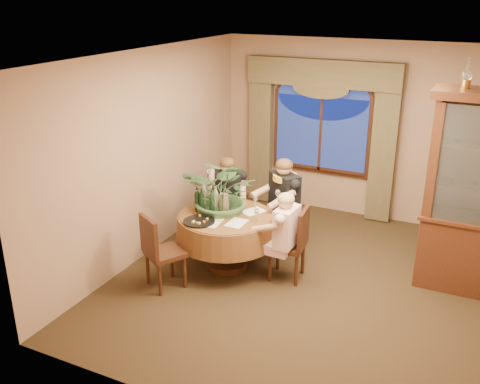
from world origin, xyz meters
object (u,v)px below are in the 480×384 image
at_px(dining_table, 226,241).
at_px(wine_bottle_3, 212,203).
at_px(chair_front_left, 165,251).
at_px(wine_bottle_0, 213,196).
at_px(wine_bottle_2, 204,195).
at_px(wine_bottle_5, 202,200).
at_px(person_pink, 286,239).
at_px(stoneware_vase, 224,203).
at_px(chair_back, 231,206).
at_px(wine_bottle_4, 216,198).
at_px(chair_right, 287,244).
at_px(wine_bottle_1, 197,200).
at_px(oil_lamp_left, 467,73).
at_px(chair_back_right, 274,218).
at_px(centerpiece_plant, 224,164).
at_px(olive_bowl, 225,214).
at_px(person_back, 228,199).
at_px(person_scarf, 284,206).

distance_m(dining_table, wine_bottle_3, 0.57).
distance_m(chair_front_left, wine_bottle_0, 1.03).
bearing_deg(wine_bottle_2, wine_bottle_5, -67.48).
xyz_separation_m(person_pink, stoneware_vase, (-0.93, 0.14, 0.27)).
xyz_separation_m(chair_back, wine_bottle_4, (0.18, -0.80, 0.44)).
height_order(person_pink, wine_bottle_3, person_pink).
height_order(stoneware_vase, wine_bottle_2, wine_bottle_2).
relative_size(chair_right, wine_bottle_3, 2.91).
relative_size(wine_bottle_1, wine_bottle_2, 1.00).
bearing_deg(oil_lamp_left, wine_bottle_2, -167.45).
xyz_separation_m(chair_back_right, centerpiece_plant, (-0.46, -0.63, 0.91)).
bearing_deg(stoneware_vase, wine_bottle_2, 172.66).
bearing_deg(wine_bottle_0, olive_bowl, -34.35).
xyz_separation_m(chair_back, person_pink, (1.23, -0.93, 0.12)).
distance_m(centerpiece_plant, wine_bottle_2, 0.57).
height_order(person_pink, wine_bottle_5, person_pink).
height_order(chair_back, stoneware_vase, stoneware_vase).
distance_m(chair_front_left, wine_bottle_1, 0.84).
distance_m(dining_table, oil_lamp_left, 3.53).
height_order(chair_back, wine_bottle_3, wine_bottle_3).
bearing_deg(wine_bottle_3, olive_bowl, 6.48).
distance_m(oil_lamp_left, stoneware_vase, 3.27).
distance_m(chair_back, centerpiece_plant, 1.22).
bearing_deg(wine_bottle_1, chair_right, 6.04).
height_order(olive_bowl, wine_bottle_2, wine_bottle_2).
bearing_deg(olive_bowl, wine_bottle_4, 147.53).
xyz_separation_m(wine_bottle_0, wine_bottle_3, (0.09, -0.21, 0.00)).
relative_size(chair_right, chair_front_left, 1.00).
xyz_separation_m(person_back, wine_bottle_4, (0.16, -0.66, 0.28)).
height_order(chair_right, wine_bottle_4, wine_bottle_4).
bearing_deg(chair_front_left, stoneware_vase, 96.87).
bearing_deg(dining_table, wine_bottle_1, -172.13).
bearing_deg(person_scarf, chair_front_left, 92.05).
relative_size(person_scarf, olive_bowl, 8.08).
distance_m(centerpiece_plant, wine_bottle_0, 0.51).
xyz_separation_m(chair_front_left, person_pink, (1.31, 0.72, 0.12)).
bearing_deg(wine_bottle_4, chair_front_left, -106.74).
height_order(wine_bottle_3, wine_bottle_5, same).
bearing_deg(wine_bottle_3, person_back, 103.08).
xyz_separation_m(dining_table, centerpiece_plant, (-0.09, 0.12, 1.02)).
xyz_separation_m(stoneware_vase, wine_bottle_5, (-0.25, -0.15, 0.04)).
bearing_deg(person_pink, wine_bottle_5, 93.51).
bearing_deg(wine_bottle_0, person_back, 99.27).
bearing_deg(wine_bottle_5, wine_bottle_1, 179.46).
relative_size(person_pink, centerpiece_plant, 1.07).
xyz_separation_m(chair_front_left, wine_bottle_2, (0.05, 0.90, 0.44)).
bearing_deg(person_back, wine_bottle_2, 60.28).
xyz_separation_m(oil_lamp_left, person_pink, (-1.74, -0.85, -2.02)).
xyz_separation_m(person_back, wine_bottle_5, (0.03, -0.81, 0.28)).
height_order(chair_back, wine_bottle_0, wine_bottle_0).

